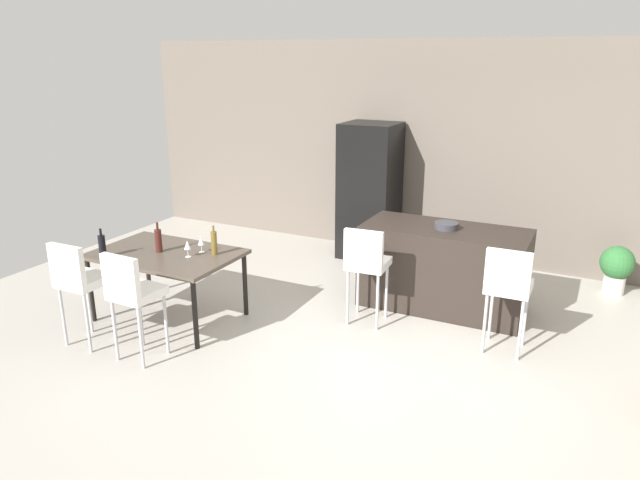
{
  "coord_description": "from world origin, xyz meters",
  "views": [
    {
      "loc": [
        1.68,
        -4.88,
        2.71
      ],
      "look_at": [
        -0.92,
        0.35,
        0.85
      ],
      "focal_mm": 32.92,
      "sensor_mm": 36.0,
      "label": 1
    }
  ],
  "objects": [
    {
      "name": "back_wall",
      "position": [
        0.0,
        2.86,
        1.45
      ],
      "size": [
        10.0,
        0.12,
        2.9
      ],
      "primitive_type": "cube",
      "color": "#665B51",
      "rests_on": "ground_plane"
    },
    {
      "name": "bar_chair_left",
      "position": [
        -0.4,
        0.37,
        0.7
      ],
      "size": [
        0.43,
        0.43,
        1.05
      ],
      "color": "white",
      "rests_on": "ground_plane"
    },
    {
      "name": "kitchen_island",
      "position": [
        0.2,
        1.14,
        0.46
      ],
      "size": [
        1.76,
        0.78,
        0.92
      ],
      "primitive_type": "cube",
      "color": "black",
      "rests_on": "ground_plane"
    },
    {
      "name": "wine_bottle_corner",
      "position": [
        -2.4,
        -0.45,
        0.87
      ],
      "size": [
        0.07,
        0.07,
        0.32
      ],
      "color": "#471E19",
      "rests_on": "dining_table"
    },
    {
      "name": "potted_plant",
      "position": [
        1.92,
        2.41,
        0.34
      ],
      "size": [
        0.38,
        0.38,
        0.58
      ],
      "color": "beige",
      "rests_on": "ground_plane"
    },
    {
      "name": "dining_table",
      "position": [
        -2.32,
        -0.44,
        0.68
      ],
      "size": [
        1.48,
        0.97,
        0.74
      ],
      "color": "#4C4238",
      "rests_on": "ground_plane"
    },
    {
      "name": "dining_chair_far",
      "position": [
        -1.99,
        -1.29,
        0.7
      ],
      "size": [
        0.41,
        0.41,
        1.05
      ],
      "color": "white",
      "rests_on": "ground_plane"
    },
    {
      "name": "fruit_bowl",
      "position": [
        0.21,
        1.11,
        0.96
      ],
      "size": [
        0.26,
        0.26,
        0.07
      ],
      "primitive_type": "cylinder",
      "color": "#333338",
      "rests_on": "kitchen_island"
    },
    {
      "name": "refrigerator",
      "position": [
        -1.2,
        2.42,
        0.92
      ],
      "size": [
        0.72,
        0.68,
        1.84
      ],
      "primitive_type": "cube",
      "color": "black",
      "rests_on": "ground_plane"
    },
    {
      "name": "ground_plane",
      "position": [
        0.0,
        0.0,
        0.0
      ],
      "size": [
        10.0,
        10.0,
        0.0
      ],
      "primitive_type": "plane",
      "color": "#ADA89E"
    },
    {
      "name": "wine_bottle_left",
      "position": [
        -2.79,
        -0.83,
        0.86
      ],
      "size": [
        0.07,
        0.07,
        0.3
      ],
      "color": "black",
      "rests_on": "dining_table"
    },
    {
      "name": "wine_glass_right",
      "position": [
        -1.99,
        -0.27,
        0.86
      ],
      "size": [
        0.07,
        0.07,
        0.17
      ],
      "color": "silver",
      "rests_on": "dining_table"
    },
    {
      "name": "wine_glass_middle",
      "position": [
        -2.03,
        -0.45,
        0.86
      ],
      "size": [
        0.07,
        0.07,
        0.17
      ],
      "color": "silver",
      "rests_on": "dining_table"
    },
    {
      "name": "wine_bottle_near",
      "position": [
        -1.83,
        -0.27,
        0.87
      ],
      "size": [
        0.06,
        0.06,
        0.31
      ],
      "color": "brown",
      "rests_on": "dining_table"
    },
    {
      "name": "dining_chair_near",
      "position": [
        -2.66,
        -1.29,
        0.7
      ],
      "size": [
        0.4,
        0.4,
        1.05
      ],
      "color": "white",
      "rests_on": "ground_plane"
    },
    {
      "name": "bar_chair_middle",
      "position": [
        1.0,
        0.36,
        0.7
      ],
      "size": [
        0.4,
        0.4,
        1.05
      ],
      "color": "white",
      "rests_on": "ground_plane"
    }
  ]
}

